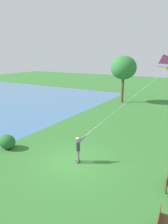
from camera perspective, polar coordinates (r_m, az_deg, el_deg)
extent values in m
plane|color=#33702D|center=(13.89, -2.72, -13.62)|extent=(120.00, 120.00, 0.00)
cube|color=#232328|center=(13.97, -1.64, -13.29)|extent=(0.25, 0.24, 0.06)
cylinder|color=slate|center=(13.77, -1.74, -11.76)|extent=(0.14, 0.14, 0.82)
cube|color=#232328|center=(13.76, -1.50, -13.76)|extent=(0.25, 0.24, 0.06)
cylinder|color=slate|center=(13.56, -1.60, -12.22)|extent=(0.14, 0.14, 0.82)
cube|color=#333842|center=(13.35, -1.69, -9.28)|extent=(0.43, 0.45, 0.60)
sphere|color=tan|center=(13.17, -1.71, -7.46)|extent=(0.22, 0.22, 0.22)
ellipsoid|color=tan|center=(13.15, -1.78, -7.31)|extent=(0.32, 0.32, 0.13)
cylinder|color=#333842|center=(13.28, -0.81, -7.29)|extent=(0.56, 0.20, 0.43)
cylinder|color=#333842|center=(13.12, -0.69, -7.58)|extent=(0.28, 0.55, 0.43)
sphere|color=tan|center=(13.18, -0.07, -6.87)|extent=(0.10, 0.10, 0.10)
pyramid|color=#E02D9E|center=(13.81, 20.88, 12.70)|extent=(1.87, 1.67, 0.65)
cone|color=orange|center=(14.08, 21.86, 10.98)|extent=(0.28, 0.28, 0.22)
cylinder|color=black|center=(14.07, 21.90, 11.43)|extent=(1.34, 1.02, 0.02)
cylinder|color=silver|center=(13.22, 11.20, 2.29)|extent=(3.99, 3.42, 4.13)
cube|color=brown|center=(9.27, 19.73, -26.39)|extent=(0.14, 1.50, 0.40)
cube|color=#2D2D33|center=(10.06, 22.27, -26.18)|extent=(0.06, 0.06, 0.45)
cube|color=#2D2D33|center=(10.07, 20.26, -25.92)|extent=(0.06, 0.06, 0.45)
cube|color=brown|center=(12.13, 22.16, -15.77)|extent=(0.14, 1.50, 0.40)
cube|color=#2D2D33|center=(11.80, 21.73, -19.27)|extent=(0.06, 0.06, 0.45)
cylinder|color=brown|center=(31.12, 10.55, 6.20)|extent=(0.39, 0.39, 3.87)
ellipsoid|color=#2D7533|center=(30.80, 10.84, 11.92)|extent=(3.75, 3.44, 3.36)
ellipsoid|color=#236028|center=(16.52, -20.46, -7.69)|extent=(1.35, 1.09, 1.07)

